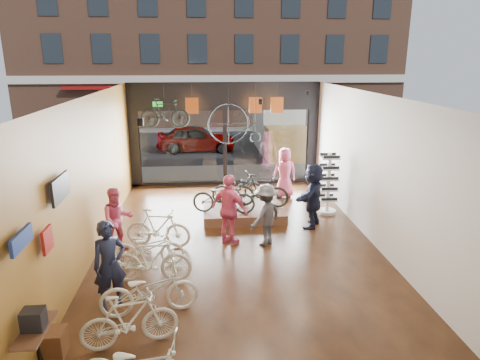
{
  "coord_description": "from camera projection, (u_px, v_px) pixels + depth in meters",
  "views": [
    {
      "loc": [
        -0.84,
        -9.75,
        4.64
      ],
      "look_at": [
        0.16,
        1.4,
        1.44
      ],
      "focal_mm": 32.0,
      "sensor_mm": 36.0,
      "label": 1
    }
  ],
  "objects": [
    {
      "name": "ground_plane",
      "position": [
        239.0,
        251.0,
        10.69
      ],
      "size": [
        7.0,
        12.0,
        0.04
      ],
      "primitive_type": "cube",
      "color": "black",
      "rests_on": "ground"
    },
    {
      "name": "ceiling",
      "position": [
        239.0,
        96.0,
        9.63
      ],
      "size": [
        7.0,
        12.0,
        0.04
      ],
      "primitive_type": "cube",
      "color": "black",
      "rests_on": "ground"
    },
    {
      "name": "wall_left",
      "position": [
        87.0,
        181.0,
        9.86
      ],
      "size": [
        0.04,
        12.0,
        3.8
      ],
      "primitive_type": "cube",
      "color": "#9E641E",
      "rests_on": "ground"
    },
    {
      "name": "wall_right",
      "position": [
        382.0,
        174.0,
        10.46
      ],
      "size": [
        0.04,
        12.0,
        3.8
      ],
      "primitive_type": "cube",
      "color": "beige",
      "rests_on": "ground"
    },
    {
      "name": "wall_back",
      "position": [
        289.0,
        335.0,
        4.39
      ],
      "size": [
        7.0,
        0.04,
        3.8
      ],
      "primitive_type": "cube",
      "color": "beige",
      "rests_on": "ground"
    },
    {
      "name": "storefront",
      "position": [
        225.0,
        134.0,
        15.9
      ],
      "size": [
        7.0,
        0.26,
        3.8
      ],
      "primitive_type": null,
      "color": "black",
      "rests_on": "ground"
    },
    {
      "name": "exit_sign",
      "position": [
        158.0,
        104.0,
        15.27
      ],
      "size": [
        0.35,
        0.06,
        0.18
      ],
      "primitive_type": "cube",
      "color": "#198C26",
      "rests_on": "storefront"
    },
    {
      "name": "street_road",
      "position": [
        217.0,
        140.0,
        25.05
      ],
      "size": [
        30.0,
        18.0,
        0.02
      ],
      "primitive_type": "cube",
      "color": "black",
      "rests_on": "ground"
    },
    {
      "name": "sidewalk_near",
      "position": [
        224.0,
        174.0,
        17.56
      ],
      "size": [
        30.0,
        2.4,
        0.12
      ],
      "primitive_type": "cube",
      "color": "slate",
      "rests_on": "ground"
    },
    {
      "name": "sidewalk_far",
      "position": [
        214.0,
        128.0,
        28.86
      ],
      "size": [
        30.0,
        2.0,
        0.12
      ],
      "primitive_type": "cube",
      "color": "slate",
      "rests_on": "ground"
    },
    {
      "name": "opposite_building",
      "position": [
        212.0,
        22.0,
        29.34
      ],
      "size": [
        26.0,
        5.0,
        14.0
      ],
      "primitive_type": "cube",
      "color": "brown",
      "rests_on": "ground"
    },
    {
      "name": "street_car",
      "position": [
        196.0,
        138.0,
        21.89
      ],
      "size": [
        3.99,
        1.6,
        1.36
      ],
      "primitive_type": "imported",
      "rotation": [
        0.0,
        0.0,
        1.57
      ],
      "color": "gray",
      "rests_on": "street_road"
    },
    {
      "name": "box_truck",
      "position": [
        280.0,
        130.0,
        21.15
      ],
      "size": [
        2.0,
        5.99,
        2.36
      ],
      "primitive_type": null,
      "color": "silver",
      "rests_on": "street_road"
    },
    {
      "name": "floor_bike_1",
      "position": [
        129.0,
        320.0,
        7.03
      ],
      "size": [
        1.67,
        0.79,
        0.97
      ],
      "primitive_type": "imported",
      "rotation": [
        0.0,
        0.0,
        1.79
      ],
      "color": "beige",
      "rests_on": "ground_plane"
    },
    {
      "name": "floor_bike_2",
      "position": [
        149.0,
        290.0,
        7.94
      ],
      "size": [
        1.9,
        0.9,
        0.96
      ],
      "primitive_type": "imported",
      "rotation": [
        0.0,
        0.0,
        1.72
      ],
      "color": "beige",
      "rests_on": "ground_plane"
    },
    {
      "name": "floor_bike_3",
      "position": [
        151.0,
        260.0,
        9.06
      ],
      "size": [
        1.76,
        0.6,
        1.04
      ],
      "primitive_type": "imported",
      "rotation": [
        0.0,
        0.0,
        1.5
      ],
      "color": "beige",
      "rests_on": "ground_plane"
    },
    {
      "name": "floor_bike_4",
      "position": [
        149.0,
        248.0,
        9.85
      ],
      "size": [
        1.63,
        0.57,
        0.85
      ],
      "primitive_type": "imported",
      "rotation": [
        0.0,
        0.0,
        1.57
      ],
      "color": "beige",
      "rests_on": "ground_plane"
    },
    {
      "name": "floor_bike_5",
      "position": [
        158.0,
        228.0,
        10.79
      ],
      "size": [
        1.73,
        0.8,
        1.0
      ],
      "primitive_type": "imported",
      "rotation": [
        0.0,
        0.0,
        1.36
      ],
      "color": "beige",
      "rests_on": "ground_plane"
    },
    {
      "name": "display_platform",
      "position": [
        243.0,
        212.0,
        12.96
      ],
      "size": [
        2.4,
        1.8,
        0.3
      ],
      "primitive_type": "cube",
      "color": "brown",
      "rests_on": "ground_plane"
    },
    {
      "name": "display_bike_left",
      "position": [
        224.0,
        197.0,
        12.31
      ],
      "size": [
        1.91,
        0.99,
        0.95
      ],
      "primitive_type": "imported",
      "rotation": [
        0.0,
        0.0,
        1.37
      ],
      "color": "black",
      "rests_on": "display_platform"
    },
    {
      "name": "display_bike_mid",
      "position": [
        261.0,
        191.0,
        12.8
      ],
      "size": [
        1.73,
        0.84,
        1.0
      ],
      "primitive_type": "imported",
      "rotation": [
        0.0,
        0.0,
        1.34
      ],
      "color": "black",
      "rests_on": "display_platform"
    },
    {
      "name": "display_bike_right",
      "position": [
        237.0,
        187.0,
        13.42
      ],
      "size": [
        1.75,
        1.1,
        0.87
      ],
      "primitive_type": "imported",
      "rotation": [
        0.0,
        0.0,
        1.91
      ],
      "color": "black",
      "rests_on": "display_platform"
    },
    {
      "name": "customer_0",
      "position": [
        110.0,
        265.0,
        8.09
      ],
      "size": [
        0.76,
        0.66,
        1.74
      ],
      "primitive_type": "imported",
      "rotation": [
        0.0,
        0.0,
        0.47
      ],
      "color": "#161C33",
      "rests_on": "ground_plane"
    },
    {
      "name": "customer_1",
      "position": [
        117.0,
        220.0,
        10.49
      ],
      "size": [
        0.98,
        0.89,
        1.62
      ],
      "primitive_type": "imported",
      "rotation": [
        0.0,
        0.0,
        0.45
      ],
      "color": "#CC4C72",
      "rests_on": "ground_plane"
    },
    {
      "name": "customer_2",
      "position": [
        230.0,
        210.0,
        10.85
      ],
      "size": [
        1.11,
        1.05,
        1.85
      ],
      "primitive_type": "imported",
      "rotation": [
        0.0,
        0.0,
        2.43
      ],
      "color": "#CC4C72",
      "rests_on": "ground_plane"
    },
    {
      "name": "customer_3",
      "position": [
        266.0,
        215.0,
        10.83
      ],
      "size": [
        1.17,
        1.15,
        1.61
      ],
      "primitive_type": "imported",
      "rotation": [
        0.0,
        0.0,
        3.9
      ],
      "color": "#3F3F44",
      "rests_on": "ground_plane"
    },
    {
      "name": "customer_4",
      "position": [
        284.0,
        173.0,
        14.58
      ],
      "size": [
        0.9,
        0.65,
        1.73
      ],
      "primitive_type": "imported",
      "rotation": [
        0.0,
        0.0,
        3.26
      ],
      "color": "#CC4C72",
      "rests_on": "ground_plane"
    },
    {
      "name": "customer_5",
      "position": [
        313.0,
        195.0,
        12.01
      ],
      "size": [
        1.32,
        1.75,
        1.84
      ],
      "primitive_type": "imported",
      "rotation": [
        0.0,
        0.0,
        4.19
      ],
      "color": "#161C33",
      "rests_on": "ground_plane"
    },
    {
      "name": "sunglasses_rack",
      "position": [
        328.0,
        184.0,
        13.02
      ],
      "size": [
        0.63,
        0.55,
        1.89
      ],
      "primitive_type": null,
      "rotation": [
        0.0,
        0.0,
        0.19
      ],
      "color": "white",
      "rests_on": "ground_plane"
    },
    {
      "name": "wall_merch",
      "position": [
        43.0,
        280.0,
        6.68
      ],
      "size": [
        0.4,
        2.4,
        2.6
      ],
      "primitive_type": null,
      "color": "navy",
      "rests_on": "wall_left"
    },
    {
      "name": "penny_farthing",
      "position": [
        237.0,
        125.0,
        14.14
      ],
      "size": [
        1.7,
        0.06,
        1.36
      ],
      "primitive_type": null,
      "color": "black",
      "rests_on": "ceiling"
    },
    {
      "name": "hung_bike",
      "position": [
        165.0,
        113.0,
        13.72
      ],
      "size": [
        1.59,
        0.49,
        0.95
      ],
      "primitive_type": "imported",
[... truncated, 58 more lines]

